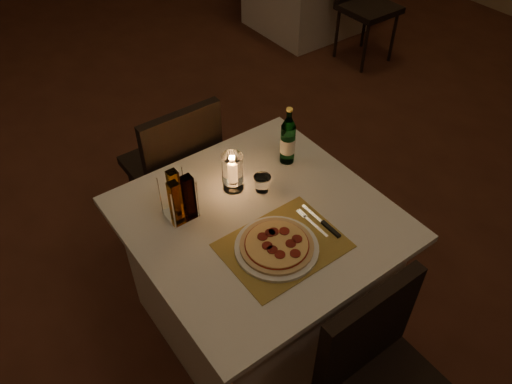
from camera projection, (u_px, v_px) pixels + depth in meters
floor at (213, 215)px, 3.06m from camera, size 8.00×10.00×0.02m
main_table at (259, 272)px, 2.27m from camera, size 1.00×1.00×0.74m
chair_near at (381, 374)px, 1.73m from camera, size 0.42×0.42×0.90m
chair_far at (176, 161)px, 2.56m from camera, size 0.42×0.42×0.90m
placemat at (283, 246)px, 1.90m from camera, size 0.45×0.34×0.00m
plate at (277, 248)px, 1.88m from camera, size 0.32×0.32×0.01m
pizza at (277, 245)px, 1.87m from camera, size 0.28×0.28×0.02m
fork at (310, 221)px, 1.99m from camera, size 0.02×0.18×0.00m
knife at (327, 226)px, 1.96m from camera, size 0.02×0.22×0.01m
tumbler at (262, 184)px, 2.10m from camera, size 0.07×0.07×0.07m
water_bottle at (288, 141)px, 2.19m from camera, size 0.07×0.07×0.28m
hurricane_candle at (233, 170)px, 2.07m from camera, size 0.09×0.09×0.18m
cruet_caddy at (180, 198)px, 1.95m from camera, size 0.12×0.12×0.21m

